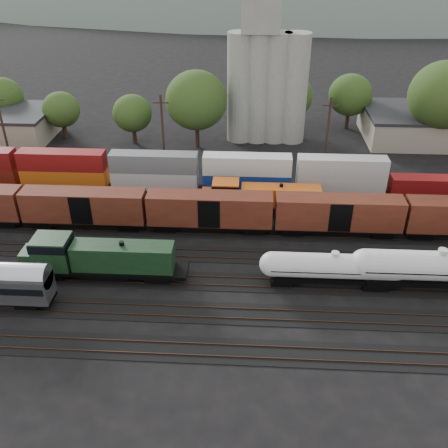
# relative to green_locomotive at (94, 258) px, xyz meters

# --- Properties ---
(ground) EXTENTS (600.00, 600.00, 0.00)m
(ground) POSITION_rel_green_locomotive_xyz_m (15.13, 5.00, -2.67)
(ground) COLOR black
(tracks) EXTENTS (180.00, 33.20, 0.20)m
(tracks) POSITION_rel_green_locomotive_xyz_m (15.13, 5.00, -2.62)
(tracks) COLOR black
(tracks) RESTS_ON ground
(green_locomotive) EXTENTS (17.70, 3.12, 4.69)m
(green_locomotive) POSITION_rel_green_locomotive_xyz_m (0.00, 0.00, 0.00)
(green_locomotive) COLOR black
(green_locomotive) RESTS_ON ground
(tank_car_a) EXTENTS (15.27, 2.73, 4.00)m
(tank_car_a) POSITION_rel_green_locomotive_xyz_m (24.94, 0.00, -0.27)
(tank_car_a) COLOR silver
(tank_car_a) RESTS_ON ground
(tank_car_b) EXTENTS (18.00, 3.22, 4.72)m
(tank_car_b) POSITION_rel_green_locomotive_xyz_m (35.49, 0.00, 0.13)
(tank_car_b) COLOR silver
(tank_car_b) RESTS_ON ground
(orange_locomotive) EXTENTS (16.91, 2.82, 4.23)m
(orange_locomotive) POSITION_rel_green_locomotive_xyz_m (17.27, 15.00, -0.24)
(orange_locomotive) COLOR black
(orange_locomotive) RESTS_ON ground
(boxcar_string) EXTENTS (184.40, 2.90, 4.20)m
(boxcar_string) POSITION_rel_green_locomotive_xyz_m (34.49, 10.00, 0.45)
(boxcar_string) COLOR black
(boxcar_string) RESTS_ON ground
(container_wall) EXTENTS (162.23, 2.60, 5.80)m
(container_wall) POSITION_rel_green_locomotive_xyz_m (4.81, 20.00, 0.04)
(container_wall) COLOR black
(container_wall) RESTS_ON ground
(grain_silo) EXTENTS (13.40, 5.00, 29.00)m
(grain_silo) POSITION_rel_green_locomotive_xyz_m (18.41, 41.00, 8.59)
(grain_silo) COLOR #99978D
(grain_silo) RESTS_ON ground
(industrial_sheds) EXTENTS (119.38, 17.26, 5.10)m
(industrial_sheds) POSITION_rel_green_locomotive_xyz_m (21.75, 40.25, -0.11)
(industrial_sheds) COLOR #9E937F
(industrial_sheds) RESTS_ON ground
(tree_band) EXTENTS (165.25, 21.63, 14.52)m
(tree_band) POSITION_rel_green_locomotive_xyz_m (16.23, 42.12, 4.47)
(tree_band) COLOR black
(tree_band) RESTS_ON ground
(utility_poles) EXTENTS (122.20, 0.36, 12.00)m
(utility_poles) POSITION_rel_green_locomotive_xyz_m (15.13, 27.00, 3.55)
(utility_poles) COLOR black
(utility_poles) RESTS_ON ground
(distant_hills) EXTENTS (860.00, 286.00, 130.00)m
(distant_hills) POSITION_rel_green_locomotive_xyz_m (39.04, 265.00, -23.23)
(distant_hills) COLOR #59665B
(distant_hills) RESTS_ON ground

